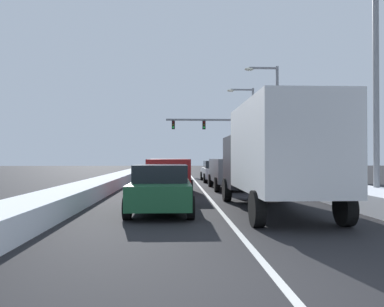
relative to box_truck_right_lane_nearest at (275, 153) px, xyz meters
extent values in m
plane|color=black|center=(-1.72, 7.29, -1.90)|extent=(120.00, 120.00, 0.00)
cube|color=silver|center=(-1.72, 10.88, -1.90)|extent=(0.14, 39.55, 0.01)
cube|color=white|center=(3.58, 10.88, -1.59)|extent=(2.06, 39.55, 0.62)
cube|color=white|center=(-7.02, 10.88, -1.59)|extent=(1.55, 39.55, 0.62)
cube|color=#38383D|center=(0.00, 2.68, -0.34)|extent=(2.35, 2.20, 2.00)
cube|color=silver|center=(0.00, -0.92, 0.16)|extent=(2.35, 5.00, 2.60)
cylinder|color=black|center=(-1.13, 2.98, -1.44)|extent=(0.28, 0.92, 0.92)
cylinder|color=black|center=(1.12, 2.98, -1.44)|extent=(0.28, 0.92, 0.92)
cylinder|color=black|center=(-1.13, -2.42, -1.44)|extent=(0.28, 0.92, 0.92)
cylinder|color=black|center=(1.12, -2.42, -1.44)|extent=(0.28, 0.92, 0.92)
cube|color=slate|center=(-0.11, 8.64, -0.86)|extent=(1.95, 4.90, 1.25)
cube|color=black|center=(-0.11, 6.23, -0.58)|extent=(1.56, 0.06, 0.55)
cube|color=red|center=(-0.89, 6.24, -0.96)|extent=(0.20, 0.08, 0.28)
cube|color=red|center=(0.67, 6.24, -0.96)|extent=(0.20, 0.08, 0.28)
cylinder|color=black|center=(-1.07, 10.34, -1.53)|extent=(0.25, 0.74, 0.74)
cylinder|color=black|center=(0.84, 10.34, -1.53)|extent=(0.25, 0.74, 0.74)
cylinder|color=black|center=(-1.07, 6.94, -1.53)|extent=(0.25, 0.74, 0.74)
cylinder|color=black|center=(0.84, 6.94, -1.53)|extent=(0.25, 0.74, 0.74)
cube|color=#B7BABF|center=(-0.25, 15.02, -1.27)|extent=(1.82, 4.50, 0.70)
cube|color=black|center=(-0.25, 14.87, -0.67)|extent=(1.64, 2.20, 0.55)
cube|color=red|center=(-0.95, 12.82, -1.15)|extent=(0.24, 0.08, 0.14)
cube|color=red|center=(0.44, 12.82, -1.15)|extent=(0.24, 0.08, 0.14)
cylinder|color=black|center=(-1.14, 16.57, -1.57)|extent=(0.22, 0.66, 0.66)
cylinder|color=black|center=(0.64, 16.57, -1.57)|extent=(0.22, 0.66, 0.66)
cylinder|color=black|center=(-1.14, 13.47, -1.57)|extent=(0.22, 0.66, 0.66)
cylinder|color=black|center=(0.64, 13.47, -1.57)|extent=(0.22, 0.66, 0.66)
cube|color=#1E5633|center=(-3.63, 0.36, -1.27)|extent=(1.82, 4.50, 0.70)
cube|color=black|center=(-3.63, 0.21, -0.67)|extent=(1.64, 2.20, 0.55)
cube|color=red|center=(-4.32, -1.84, -1.15)|extent=(0.24, 0.08, 0.14)
cube|color=red|center=(-2.94, -1.84, -1.15)|extent=(0.24, 0.08, 0.14)
cylinder|color=black|center=(-4.52, 1.91, -1.57)|extent=(0.22, 0.66, 0.66)
cylinder|color=black|center=(-2.74, 1.91, -1.57)|extent=(0.22, 0.66, 0.66)
cylinder|color=black|center=(-4.52, -1.19, -1.57)|extent=(0.22, 0.66, 0.66)
cylinder|color=black|center=(-2.74, -1.19, -1.57)|extent=(0.22, 0.66, 0.66)
cube|color=maroon|center=(-3.48, 6.64, -0.86)|extent=(1.95, 4.90, 1.25)
cube|color=black|center=(-3.48, 4.23, -0.58)|extent=(1.56, 0.06, 0.55)
cube|color=red|center=(-4.26, 4.24, -0.96)|extent=(0.20, 0.08, 0.28)
cube|color=red|center=(-2.70, 4.24, -0.96)|extent=(0.20, 0.08, 0.28)
cylinder|color=black|center=(-4.43, 8.34, -1.53)|extent=(0.25, 0.74, 0.74)
cylinder|color=black|center=(-2.52, 8.34, -1.53)|extent=(0.25, 0.74, 0.74)
cylinder|color=black|center=(-4.43, 4.94, -1.53)|extent=(0.25, 0.74, 0.74)
cylinder|color=black|center=(-2.52, 4.94, -1.53)|extent=(0.25, 0.74, 0.74)
cube|color=black|center=(-3.63, 13.27, -1.27)|extent=(1.82, 4.50, 0.70)
cube|color=black|center=(-3.63, 13.12, -0.67)|extent=(1.64, 2.20, 0.55)
cube|color=red|center=(-4.32, 11.07, -1.15)|extent=(0.24, 0.08, 0.14)
cube|color=red|center=(-2.94, 11.07, -1.15)|extent=(0.24, 0.08, 0.14)
cylinder|color=black|center=(-4.52, 14.82, -1.57)|extent=(0.22, 0.66, 0.66)
cylinder|color=black|center=(-2.74, 14.82, -1.57)|extent=(0.22, 0.66, 0.66)
cylinder|color=black|center=(-4.52, 11.72, -1.57)|extent=(0.22, 0.66, 0.66)
cylinder|color=black|center=(-2.74, 11.72, -1.57)|extent=(0.22, 0.66, 0.66)
cylinder|color=slate|center=(3.18, 28.86, 1.20)|extent=(0.28, 0.28, 6.20)
cube|color=slate|center=(-0.52, 28.86, 4.05)|extent=(7.40, 0.20, 0.20)
cube|color=black|center=(-0.02, 28.86, 3.47)|extent=(0.34, 0.34, 0.95)
sphere|color=#4C0A0A|center=(-0.02, 28.68, 3.76)|extent=(0.22, 0.22, 0.22)
sphere|color=#593F0C|center=(-0.02, 28.68, 3.47)|extent=(0.22, 0.22, 0.22)
sphere|color=green|center=(-0.02, 28.68, 3.19)|extent=(0.22, 0.22, 0.22)
cube|color=black|center=(-3.42, 28.86, 3.47)|extent=(0.34, 0.34, 0.95)
sphere|color=#4C0A0A|center=(-3.42, 28.68, 3.76)|extent=(0.22, 0.22, 0.22)
sphere|color=#593F0C|center=(-3.42, 28.68, 3.47)|extent=(0.22, 0.22, 0.22)
sphere|color=green|center=(-3.42, 28.68, 3.19)|extent=(0.22, 0.22, 0.22)
cylinder|color=gray|center=(4.39, 1.90, 2.21)|extent=(0.22, 0.22, 8.22)
cylinder|color=gray|center=(4.68, 16.28, 2.51)|extent=(0.22, 0.22, 8.81)
cube|color=gray|center=(3.58, 16.28, 6.76)|extent=(2.20, 0.14, 0.14)
ellipsoid|color=#EAE5C6|center=(2.48, 16.28, 6.66)|extent=(0.70, 0.36, 0.24)
cylinder|color=gray|center=(4.34, 23.47, 2.34)|extent=(0.22, 0.22, 8.48)
cube|color=gray|center=(3.24, 23.47, 6.43)|extent=(2.20, 0.14, 0.14)
ellipsoid|color=#EAE5C6|center=(2.14, 23.47, 6.33)|extent=(0.70, 0.36, 0.24)
cylinder|color=#59595B|center=(6.03, 19.65, 0.85)|extent=(0.16, 0.16, 5.50)
cylinder|color=#59595B|center=(8.03, 19.65, 0.85)|extent=(0.16, 0.16, 5.50)
cube|color=white|center=(7.03, 19.65, 2.70)|extent=(3.20, 0.12, 1.60)
camera|label=1|loc=(-3.17, -11.47, -0.16)|focal=34.10mm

